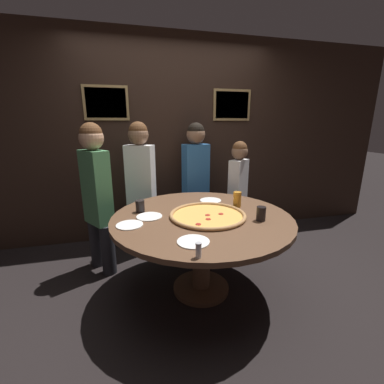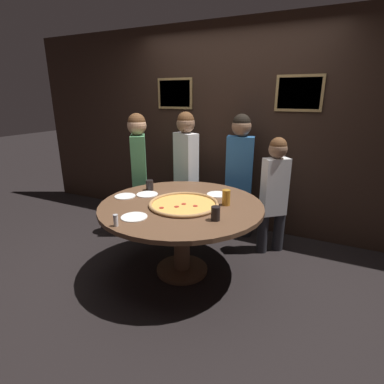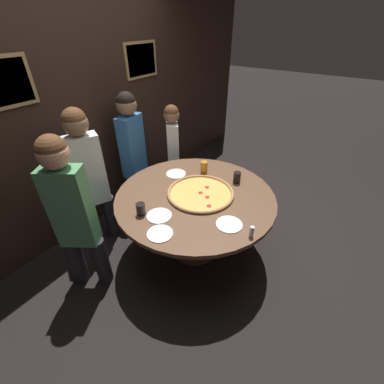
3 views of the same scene
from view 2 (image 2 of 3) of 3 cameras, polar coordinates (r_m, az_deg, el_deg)
ground_plane at (r=3.20m, az=-1.89°, el=-14.75°), size 24.00×24.00×0.00m
back_wall at (r=3.99m, az=7.44°, el=11.70°), size 6.40×0.08×2.60m
dining_table at (r=2.92m, az=-2.02°, el=-4.65°), size 1.56×1.56×0.74m
giant_pizza at (r=2.82m, az=-1.58°, el=-2.30°), size 0.66×0.66×0.03m
drink_cup_near_left at (r=2.48m, az=4.51°, el=-4.09°), size 0.08×0.08×0.12m
drink_cup_beside_pizza at (r=2.82m, az=6.53°, el=-1.05°), size 0.08×0.08×0.15m
drink_cup_centre_back at (r=3.29m, az=-8.08°, el=1.31°), size 0.08×0.08×0.11m
white_plate_far_back at (r=3.13m, az=4.87°, el=-0.45°), size 0.22×0.22×0.01m
white_plate_beside_cup at (r=2.59m, az=-10.96°, el=-4.69°), size 0.22×0.22×0.01m
white_plate_near_front at (r=3.15m, az=-8.53°, el=-0.44°), size 0.22×0.22×0.01m
white_plate_left_side at (r=3.14m, az=-12.63°, el=-0.79°), size 0.21×0.21×0.01m
condiment_shaker at (r=2.44m, az=-14.32°, el=-5.25°), size 0.04×0.04×0.10m
diner_centre_back at (r=3.70m, az=9.00°, el=4.26°), size 0.40×0.23×1.53m
diner_side_right at (r=3.80m, az=-10.03°, el=4.56°), size 0.33×0.39×1.53m
diner_side_left at (r=3.40m, az=15.42°, el=0.48°), size 0.33×0.30×1.31m
diner_far_right at (r=3.88m, az=-1.17°, el=5.22°), size 0.41×0.29×1.54m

